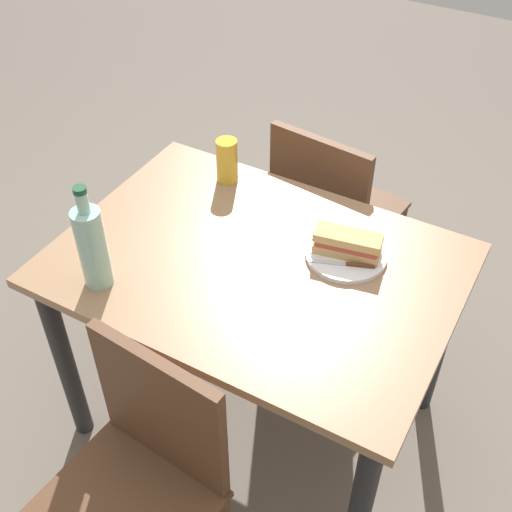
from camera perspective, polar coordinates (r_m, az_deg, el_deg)
name	(u,v)px	position (r m, az deg, el deg)	size (l,w,h in m)	color
ground_plane	(256,414)	(2.41, 0.00, -13.65)	(8.00, 8.00, 0.00)	#6B6056
dining_table	(256,291)	(1.92, 0.00, -3.06)	(1.12, 0.80, 0.75)	#997251
chair_far	(141,478)	(1.73, -10.04, -18.58)	(0.43, 0.43, 0.86)	brown
chair_near	(329,213)	(2.42, 6.42, 3.72)	(0.44, 0.44, 0.86)	brown
plate_near	(346,255)	(1.86, 7.87, 0.13)	(0.23, 0.23, 0.01)	white
baguette_sandwich_near	(347,243)	(1.84, 7.99, 1.09)	(0.20, 0.10, 0.07)	tan
knife_near	(346,264)	(1.82, 7.89, -0.70)	(0.17, 0.07, 0.01)	silver
water_bottle	(92,246)	(1.74, -14.11, 0.83)	(0.08, 0.08, 0.32)	#99C6B7
beer_glass	(227,161)	(2.10, -2.55, 8.32)	(0.07, 0.07, 0.15)	gold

